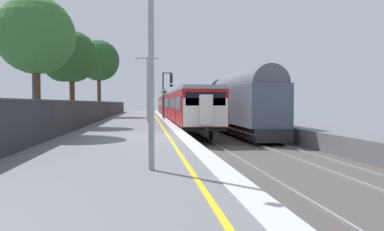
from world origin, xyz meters
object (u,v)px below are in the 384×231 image
at_px(platform_lamp_mid, 148,83).
at_px(background_tree_left, 100,62).
at_px(freight_train_adjacent_track, 211,102).
at_px(commuter_train_at_platform, 176,106).
at_px(background_tree_centre, 69,58).
at_px(speed_limit_sign, 164,100).
at_px(signal_gantry, 166,89).
at_px(background_tree_right, 37,37).
at_px(platform_lamp_near, 151,26).

distance_m(platform_lamp_mid, background_tree_left, 12.82).
relative_size(freight_train_adjacent_track, platform_lamp_mid, 7.94).
bearing_deg(freight_train_adjacent_track, commuter_train_at_platform, 176.14).
relative_size(commuter_train_at_platform, background_tree_centre, 6.75).
bearing_deg(platform_lamp_mid, background_tree_centre, -129.65).
distance_m(commuter_train_at_platform, platform_lamp_mid, 11.90).
bearing_deg(platform_lamp_mid, commuter_train_at_platform, 73.40).
bearing_deg(speed_limit_sign, commuter_train_at_platform, 78.59).
relative_size(freight_train_adjacent_track, background_tree_left, 4.97).
bearing_deg(background_tree_left, speed_limit_sign, -53.27).
distance_m(speed_limit_sign, background_tree_centre, 11.01).
xyz_separation_m(signal_gantry, background_tree_centre, (-7.06, -13.00, 1.54)).
relative_size(signal_gantry, background_tree_right, 0.69).
bearing_deg(signal_gantry, platform_lamp_near, -93.68).
bearing_deg(background_tree_centre, platform_lamp_mid, 50.35).
xyz_separation_m(freight_train_adjacent_track, signal_gantry, (-5.47, -4.20, 1.28)).
relative_size(freight_train_adjacent_track, platform_lamp_near, 7.59).
distance_m(signal_gantry, background_tree_right, 20.35).
relative_size(signal_gantry, background_tree_centre, 0.75).
bearing_deg(background_tree_right, signal_gantry, 68.63).
xyz_separation_m(signal_gantry, platform_lamp_mid, (-1.89, -6.77, 0.26)).
xyz_separation_m(commuter_train_at_platform, background_tree_centre, (-8.52, -17.48, 3.24)).
bearing_deg(freight_train_adjacent_track, platform_lamp_near, -102.37).
bearing_deg(background_tree_centre, freight_train_adjacent_track, 53.95).
distance_m(freight_train_adjacent_track, platform_lamp_near, 34.40).
relative_size(platform_lamp_near, background_tree_centre, 0.90).
bearing_deg(background_tree_left, background_tree_right, -90.40).
relative_size(commuter_train_at_platform, signal_gantry, 9.06).
bearing_deg(commuter_train_at_platform, signal_gantry, -108.11).
relative_size(background_tree_left, background_tree_centre, 1.37).
height_order(platform_lamp_mid, background_tree_centre, background_tree_centre).
bearing_deg(platform_lamp_near, commuter_train_at_platform, 84.34).
bearing_deg(background_tree_left, platform_lamp_near, -81.05).
height_order(commuter_train_at_platform, platform_lamp_near, platform_lamp_near).
xyz_separation_m(freight_train_adjacent_track, platform_lamp_near, (-7.36, -33.56, 1.68)).
height_order(signal_gantry, background_tree_right, background_tree_right).
height_order(platform_lamp_mid, background_tree_right, background_tree_right).
height_order(commuter_train_at_platform, platform_lamp_mid, platform_lamp_mid).
xyz_separation_m(freight_train_adjacent_track, platform_lamp_mid, (-7.36, -10.97, 1.54)).
distance_m(commuter_train_at_platform, background_tree_centre, 19.71).
relative_size(speed_limit_sign, background_tree_left, 0.33).
distance_m(background_tree_left, background_tree_right, 23.40).
relative_size(commuter_train_at_platform, platform_lamp_mid, 7.87).
bearing_deg(speed_limit_sign, freight_train_adjacent_track, 56.60).
distance_m(commuter_train_at_platform, signal_gantry, 5.01).
xyz_separation_m(commuter_train_at_platform, platform_lamp_mid, (-3.35, -11.24, 1.96)).
bearing_deg(signal_gantry, commuter_train_at_platform, 71.89).
bearing_deg(commuter_train_at_platform, background_tree_right, -110.75).
bearing_deg(commuter_train_at_platform, freight_train_adjacent_track, -3.86).
bearing_deg(freight_train_adjacent_track, signal_gantry, -142.44).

